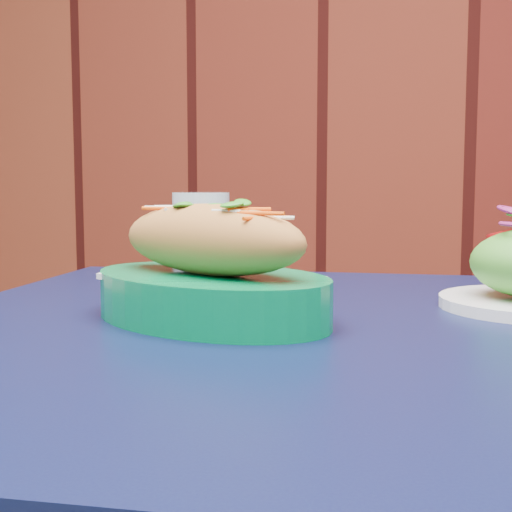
% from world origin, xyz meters
% --- Properties ---
extents(cafe_table, '(0.91, 0.91, 0.75)m').
position_xyz_m(cafe_table, '(-0.08, 1.68, 0.66)').
color(cafe_table, black).
rests_on(cafe_table, ground).
extents(banh_mi_basket, '(0.31, 0.26, 0.12)m').
position_xyz_m(banh_mi_basket, '(-0.17, 1.66, 0.80)').
color(banh_mi_basket, '#00743E').
rests_on(banh_mi_basket, cafe_table).
extents(water_glass, '(0.08, 0.08, 0.12)m').
position_xyz_m(water_glass, '(-0.28, 1.88, 0.81)').
color(water_glass, silver).
rests_on(water_glass, cafe_table).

